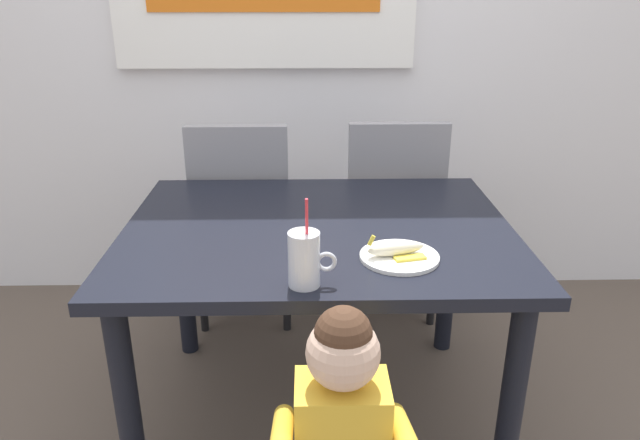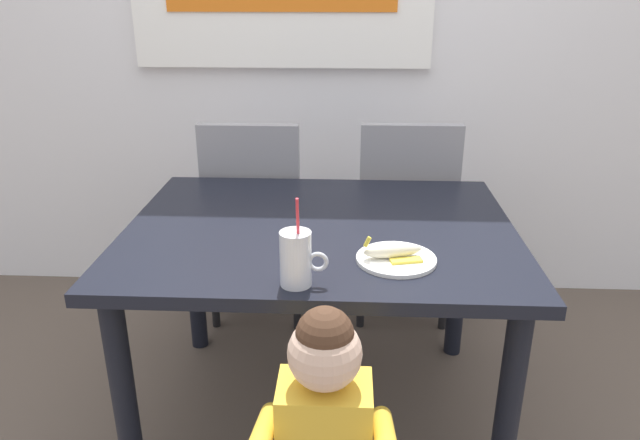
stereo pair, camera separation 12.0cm
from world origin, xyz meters
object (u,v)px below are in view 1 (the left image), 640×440
Objects in this scene: toddler_standing at (342,424)px; peeled_banana at (397,249)px; dining_table at (318,254)px; dining_chair_right at (392,208)px; dining_chair_left at (243,212)px; snack_plate at (399,257)px; milk_cup at (305,262)px.

toddler_standing is 0.53m from peeled_banana.
dining_table is at bearing 93.62° from toddler_standing.
dining_chair_right reaches higher than dining_table.
dining_table is at bearing 115.59° from dining_chair_left.
toddler_standing reaches higher than snack_plate.
dining_chair_right is (0.67, 0.03, 0.00)m from dining_chair_left.
dining_table is 5.51× the size of snack_plate.
snack_plate is (0.23, -0.25, 0.11)m from dining_table.
dining_chair_left is at bearing 120.77° from snack_plate.
milk_cup reaches higher than toddler_standing.
dining_chair_left is 0.67m from dining_chair_right.
dining_chair_left is 1.11m from peeled_banana.
dining_table is 7.23× the size of peeled_banana.
dining_chair_left reaches higher than dining_table.
milk_cup reaches higher than dining_chair_right.
dining_chair_left is at bearing 2.84° from dining_chair_right.
toddler_standing is 3.64× the size of snack_plate.
dining_table is 0.76m from dining_chair_left.
dining_chair_right is at bearing -177.16° from dining_chair_left.
peeled_banana is at bearing 120.35° from dining_chair_left.
dining_chair_left is 1.11m from snack_plate.
toddler_standing is at bearing -112.61° from peeled_banana.
dining_chair_right reaches higher than toddler_standing.
dining_chair_left is at bearing 104.52° from milk_cup.
toddler_standing is (0.37, -1.36, -0.02)m from dining_chair_left.
milk_cup reaches higher than dining_table.
peeled_banana reaches higher than snack_plate.
peeled_banana reaches higher than dining_table.
toddler_standing reaches higher than peeled_banana.
peeled_banana is (-0.01, 0.00, 0.03)m from snack_plate.
peeled_banana is at bearing -49.02° from dining_table.
dining_chair_left is 1.15× the size of toddler_standing.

